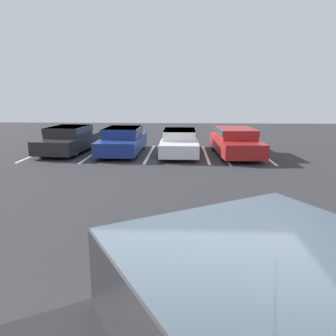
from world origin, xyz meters
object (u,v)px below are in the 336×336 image
Objects in this scene: parked_sedan_b at (123,140)px; parked_sedan_d at (235,141)px; parked_sedan_c at (179,141)px; wheel_stop_curb at (86,143)px; parked_sedan_a at (69,139)px.

parked_sedan_d is (5.43, -0.26, 0.01)m from parked_sedan_b.
parked_sedan_c is at bearing 90.74° from parked_sedan_b.
wheel_stop_curb is at bearing -113.24° from parked_sedan_d.
parked_sedan_a is 8.16m from parked_sedan_d.
parked_sedan_a is 0.98× the size of parked_sedan_b.
parked_sedan_a is 0.93× the size of parked_sedan_d.
parked_sedan_a is 2.53× the size of wheel_stop_curb.
wheel_stop_curb is at bearing -134.28° from parked_sedan_b.
parked_sedan_b reaches higher than wheel_stop_curb.
parked_sedan_c is at bearing -98.93° from parked_sedan_d.
wheel_stop_curb is (0.05, 2.57, -0.62)m from parked_sedan_a.
parked_sedan_a is 5.50m from parked_sedan_c.
parked_sedan_c is 2.67× the size of wheel_stop_curb.
parked_sedan_a is at bearing -91.03° from parked_sedan_c.
parked_sedan_c is 6.09m from wheel_stop_curb.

